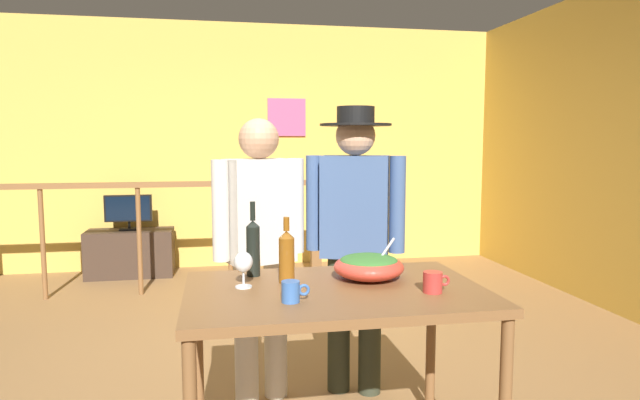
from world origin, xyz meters
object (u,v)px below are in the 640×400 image
stair_railing (201,218)px  flat_screen_tv (128,209)px  mug_blue (291,292)px  person_standing_right (355,226)px  wine_bottle_amber (287,256)px  wine_glass (243,263)px  person_standing_left (260,239)px  framed_picture (287,117)px  tv_console (130,253)px  mug_red (433,282)px  salad_bowl (369,266)px  serving_table (335,307)px  wine_bottle_dark (253,247)px

stair_railing → flat_screen_tv: (-0.77, 0.75, 0.01)m
mug_blue → person_standing_right: size_ratio=0.07×
flat_screen_tv → wine_bottle_amber: wine_bottle_amber is taller
wine_glass → flat_screen_tv: bearing=105.7°
stair_railing → person_standing_left: (0.39, -2.34, 0.19)m
person_standing_right → framed_picture: bearing=-70.6°
tv_console → mug_blue: 4.22m
person_standing_left → framed_picture: bearing=-119.9°
mug_red → person_standing_left: bearing=127.7°
salad_bowl → wine_glass: 0.58m
serving_table → mug_red: mug_red is taller
serving_table → framed_picture: bearing=85.6°
framed_picture → tv_console: (-1.74, -0.29, -1.48)m
salad_bowl → person_standing_right: (0.08, 0.59, 0.09)m
stair_railing → serving_table: bearing=-77.9°
tv_console → serving_table: 4.12m
serving_table → wine_glass: size_ratio=8.12×
wine_bottle_amber → mug_red: size_ratio=2.54×
framed_picture → wine_bottle_amber: framed_picture is taller
flat_screen_tv → salad_bowl: (1.61, -3.68, 0.15)m
mug_blue → serving_table: bearing=37.8°
wine_glass → wine_bottle_amber: (0.20, 0.05, 0.02)m
flat_screen_tv → wine_bottle_amber: size_ratio=1.63×
tv_console → wine_bottle_dark: (1.10, -3.54, 0.71)m
stair_railing → tv_console: size_ratio=3.86×
wine_glass → mug_blue: bearing=-55.5°
flat_screen_tv → mug_red: mug_red is taller
wine_bottle_amber → person_standing_left: (-0.07, 0.57, -0.02)m
serving_table → person_standing_left: 0.78m
serving_table → mug_red: (0.39, -0.14, 0.13)m
stair_railing → wine_bottle_amber: size_ratio=11.67×
stair_railing → salad_bowl: 3.05m
framed_picture → person_standing_left: bearing=-99.7°
serving_table → stair_railing: bearing=102.1°
serving_table → tv_console: bearing=110.5°
mug_blue → wine_glass: bearing=124.5°
serving_table → person_standing_left: person_standing_left is taller
serving_table → wine_bottle_amber: size_ratio=4.31×
framed_picture → tv_console: 2.30m
framed_picture → salad_bowl: 4.09m
person_standing_left → tv_console: bearing=-89.8°
tv_console → flat_screen_tv: 0.48m
salad_bowl → wine_glass: salad_bowl is taller
stair_railing → wine_glass: size_ratio=22.00×
wine_bottle_amber → mug_blue: 0.32m
serving_table → wine_glass: 0.44m
salad_bowl → wine_bottle_dark: (-0.52, 0.17, 0.08)m
mug_blue → person_standing_right: 1.01m
framed_picture → salad_bowl: bearing=-91.9°
tv_console → person_standing_right: size_ratio=0.55×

